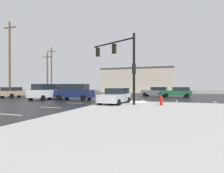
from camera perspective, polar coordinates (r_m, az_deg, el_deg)
ground_plane at (r=24.99m, az=-4.39°, el=-3.93°), size 120.00×120.00×0.00m
road_asphalt at (r=24.99m, az=-4.39°, el=-3.91°), size 44.00×44.00×0.02m
sidewalk_corner at (r=11.24m, az=29.98°, el=-8.83°), size 18.00×18.00×0.14m
snow_strip_curbside at (r=19.58m, az=4.48°, el=-4.61°), size 4.00×1.60×0.06m
lane_markings at (r=23.26m, az=-3.00°, el=-4.19°), size 36.15×36.15×0.01m
traffic_signal_mast at (r=17.73m, az=2.93°, el=8.51°), size 5.14×2.78×6.36m
fire_hydrant at (r=16.57m, az=14.95°, el=-4.24°), size 0.48×0.26×0.79m
strip_building_background at (r=52.84m, az=7.98°, el=1.94°), size 19.66×8.00×6.71m
suv_blue at (r=42.18m, az=-15.10°, el=-0.73°), size 2.33×4.90×2.03m
suv_white at (r=25.61m, az=-19.56°, el=-1.41°), size 2.51×4.96×2.03m
sedan_tan at (r=31.98m, az=-27.85°, el=-1.51°), size 2.03×4.55×1.58m
suv_navy at (r=24.12m, az=-11.48°, el=-1.50°), size 4.94×2.42×2.03m
sedan_silver at (r=17.74m, az=1.15°, el=-2.91°), size 2.19×4.60×1.58m
sedan_grey at (r=32.00m, az=13.43°, el=-1.48°), size 4.67×2.38×1.58m
sedan_green at (r=30.73m, az=19.43°, el=-1.57°), size 4.66×2.35×1.58m
utility_pole_mid at (r=30.66m, az=-28.99°, el=7.52°), size 2.20×0.28×10.99m
utility_pole_far at (r=39.67m, az=-19.28°, el=4.03°), size 2.20×0.28×8.45m
utility_pole_distant at (r=41.58m, az=-18.15°, el=4.90°), size 2.20×0.28×9.95m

